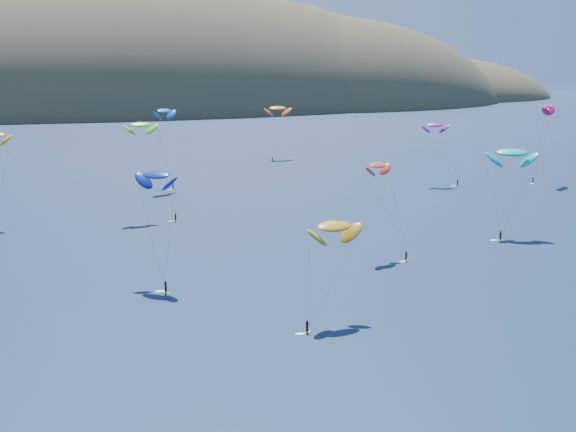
{
  "coord_description": "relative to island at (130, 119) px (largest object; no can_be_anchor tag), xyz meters",
  "views": [
    {
      "loc": [
        -42.2,
        -63.87,
        40.23
      ],
      "look_at": [
        6.09,
        80.0,
        9.0
      ],
      "focal_mm": 50.0,
      "sensor_mm": 36.0,
      "label": 1
    }
  ],
  "objects": [
    {
      "name": "kitesurfer_5",
      "position": [
        22.34,
        -473.65,
        28.84
      ],
      "size": [
        13.31,
        11.98,
        21.16
      ],
      "rotation": [
        0.0,
        0.0,
        -0.41
      ],
      "color": "gold",
      "rests_on": "ground"
    },
    {
      "name": "island",
      "position": [
        0.0,
        0.0,
        0.0
      ],
      "size": [
        730.0,
        300.0,
        210.0
      ],
      "color": "#3D3526",
      "rests_on": "ground"
    },
    {
      "name": "kitesurfer_6",
      "position": [
        39.55,
        -407.11,
        28.82
      ],
      "size": [
        9.91,
        10.67,
        20.42
      ],
      "rotation": [
        0.0,
        0.0,
        -0.34
      ],
      "color": "gold",
      "rests_on": "ground"
    },
    {
      "name": "kitesurfer_8",
      "position": [
        74.4,
        -415.14,
        34.14
      ],
      "size": [
        11.09,
        8.79,
        25.93
      ],
      "rotation": [
        0.0,
        0.0,
        0.69
      ],
      "color": "gold",
      "rests_on": "ground"
    },
    {
      "name": "kitesurfer_2",
      "position": [
        -36.86,
        -515.25,
        24.76
      ],
      "size": [
        12.56,
        10.22,
        16.64
      ],
      "rotation": [
        0.0,
        0.0,
        0.23
      ],
      "color": "gold",
      "rests_on": "ground"
    },
    {
      "name": "kitesurfer_3",
      "position": [
        -53.34,
        -428.81,
        33.38
      ],
      "size": [
        11.34,
        12.2,
        24.98
      ],
      "rotation": [
        0.0,
        0.0,
        0.16
      ],
      "color": "gold",
      "rests_on": "ground"
    },
    {
      "name": "kitesurfer_10",
      "position": [
        -59.16,
        -486.39,
        29.59
      ],
      "size": [
        8.68,
        15.04,
        21.38
      ],
      "rotation": [
        0.0,
        0.0,
        -0.91
      ],
      "color": "gold",
      "rests_on": "ground"
    },
    {
      "name": "kitesurfer_9",
      "position": [
        -14.08,
        -481.67,
        28.65
      ],
      "size": [
        7.75,
        11.55,
        19.95
      ],
      "rotation": [
        0.0,
        0.0,
        0.49
      ],
      "color": "gold",
      "rests_on": "ground"
    },
    {
      "name": "kitesurfer_4",
      "position": [
        -40.43,
        -388.67,
        33.68
      ],
      "size": [
        9.23,
        8.61,
        25.39
      ],
      "rotation": [
        0.0,
        0.0,
        0.66
      ],
      "color": "gold",
      "rests_on": "ground"
    },
    {
      "name": "kitesurfer_11",
      "position": [
        12.87,
        -332.36,
        29.64
      ],
      "size": [
        11.64,
        14.03,
        21.82
      ],
      "rotation": [
        0.0,
        0.0,
        0.01
      ],
      "color": "gold",
      "rests_on": "ground"
    }
  ]
}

